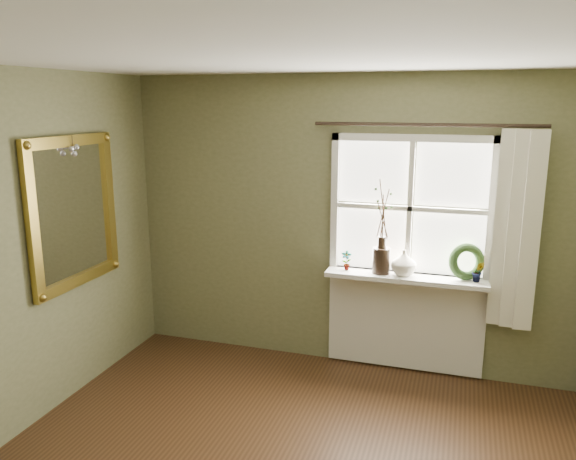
{
  "coord_description": "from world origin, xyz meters",
  "views": [
    {
      "loc": [
        0.97,
        -2.53,
        2.37
      ],
      "look_at": [
        -0.32,
        1.55,
        1.38
      ],
      "focal_mm": 35.0,
      "sensor_mm": 36.0,
      "label": 1
    }
  ],
  "objects_px": {
    "dark_jug": "(381,260)",
    "cream_vase": "(404,263)",
    "gilt_mirror": "(74,211)",
    "wreath": "(466,266)"
  },
  "relations": [
    {
      "from": "gilt_mirror",
      "to": "dark_jug",
      "type": "bearing_deg",
      "value": 23.63
    },
    {
      "from": "dark_jug",
      "to": "cream_vase",
      "type": "distance_m",
      "value": 0.19
    },
    {
      "from": "dark_jug",
      "to": "cream_vase",
      "type": "height_order",
      "value": "dark_jug"
    },
    {
      "from": "cream_vase",
      "to": "wreath",
      "type": "distance_m",
      "value": 0.51
    },
    {
      "from": "cream_vase",
      "to": "wreath",
      "type": "height_order",
      "value": "wreath"
    },
    {
      "from": "cream_vase",
      "to": "gilt_mirror",
      "type": "relative_size",
      "value": 0.18
    },
    {
      "from": "dark_jug",
      "to": "wreath",
      "type": "xyz_separation_m",
      "value": [
        0.7,
        0.04,
        0.01
      ]
    },
    {
      "from": "wreath",
      "to": "gilt_mirror",
      "type": "distance_m",
      "value": 3.21
    },
    {
      "from": "dark_jug",
      "to": "wreath",
      "type": "distance_m",
      "value": 0.7
    },
    {
      "from": "dark_jug",
      "to": "cream_vase",
      "type": "bearing_deg",
      "value": 0.0
    }
  ]
}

